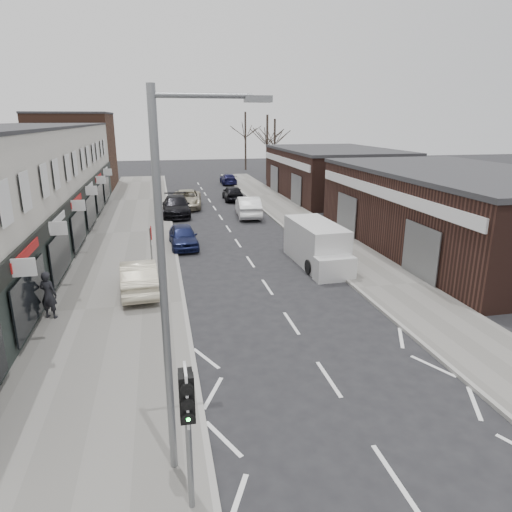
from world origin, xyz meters
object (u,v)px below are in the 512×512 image
warning_sign (151,237)px  white_van (317,245)px  street_lamp (172,274)px  parked_car_right_a (248,207)px  parked_car_left_c (186,199)px  parked_car_right_b (233,193)px  parked_car_left_a (183,236)px  parked_car_left_b (176,206)px  traffic_light (187,407)px  pedestrian (48,295)px  sedan_on_pavement (139,276)px  parked_car_right_c (228,179)px

warning_sign → white_van: 8.68m
street_lamp → parked_car_right_a: bearing=75.8°
parked_car_left_c → parked_car_right_a: size_ratio=1.10×
parked_car_right_b → parked_car_left_a: bearing=72.6°
white_van → parked_car_left_b: size_ratio=1.08×
white_van → parked_car_left_c: size_ratio=1.07×
traffic_light → street_lamp: 2.52m
parked_car_left_a → parked_car_left_c: (1.04, 12.95, 0.07)m
white_van → parked_car_left_c: bearing=105.6°
street_lamp → parked_car_left_a: street_lamp is taller
pedestrian → parked_car_left_c: bearing=-82.7°
sedan_on_pavement → parked_car_left_a: sedan_on_pavement is taller
traffic_light → pedestrian: bearing=114.5°
white_van → pedestrian: size_ratio=3.06×
street_lamp → traffic_light: bearing=-84.1°
parked_car_left_c → parked_car_right_c: size_ratio=1.27×
traffic_light → white_van: 16.87m
sedan_on_pavement → parked_car_right_a: parked_car_right_a is taller
parked_car_left_a → parked_car_right_a: size_ratio=0.81×
sedan_on_pavement → parked_car_left_c: size_ratio=0.81×
sedan_on_pavement → parked_car_right_b: (7.98, 23.22, -0.12)m
sedan_on_pavement → parked_car_left_b: sedan_on_pavement is taller
parked_car_left_b → parked_car_right_c: 18.72m
street_lamp → parked_car_left_c: street_lamp is taller
white_van → parked_car_left_a: 8.40m
parked_car_left_a → pedestrian: bearing=-122.5°
white_van → parked_car_right_c: bearing=87.6°
sedan_on_pavement → parked_car_right_c: size_ratio=1.02×
warning_sign → parked_car_left_c: (2.80, 18.75, -1.45)m
warning_sign → parked_car_right_a: 15.71m
pedestrian → parked_car_right_b: size_ratio=0.45×
warning_sign → parked_car_left_c: size_ratio=0.50×
parked_car_right_a → pedestrian: bearing=62.6°
parked_car_left_a → sedan_on_pavement: bearing=-109.8°
traffic_light → parked_car_left_c: 32.87m
white_van → parked_car_right_c: 31.97m
warning_sign → sedan_on_pavement: bearing=-110.8°
parked_car_left_a → parked_car_left_b: 9.65m
white_van → sedan_on_pavement: 9.53m
parked_car_right_a → traffic_light: bearing=81.9°
parked_car_left_b → parked_car_right_b: size_ratio=1.27×
parked_car_left_a → parked_car_left_c: parked_car_left_c is taller
traffic_light → sedan_on_pavement: bearing=96.4°
parked_car_left_c → parked_car_left_a: bearing=-89.2°
white_van → parked_car_left_b: (-6.80, 14.56, -0.27)m
parked_car_left_a → parked_car_right_a: parked_car_right_a is taller
warning_sign → pedestrian: (-3.90, -3.80, -1.14)m
traffic_light → sedan_on_pavement: size_ratio=0.71×
parked_car_left_b → pedestrian: bearing=-105.2°
parked_car_right_c → parked_car_left_b: bearing=70.2°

